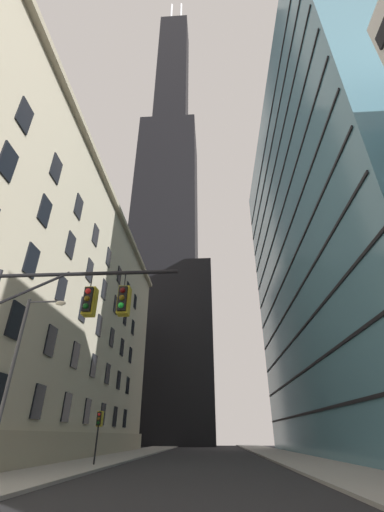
# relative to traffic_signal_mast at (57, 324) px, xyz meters

# --- Properties ---
(station_building) EXTENTS (16.07, 59.65, 29.00)m
(station_building) POSITION_rel_traffic_signal_mast_xyz_m (-14.55, 19.06, 9.17)
(station_building) COLOR #B2A88E
(station_building) RESTS_ON ground
(dark_skyscraper) EXTENTS (27.86, 27.86, 203.11)m
(dark_skyscraper) POSITION_rel_traffic_signal_mast_xyz_m (-8.28, 76.67, 54.34)
(dark_skyscraper) COLOR black
(dark_skyscraper) RESTS_ON ground
(glass_office_midrise) EXTENTS (16.25, 47.72, 50.92)m
(glass_office_midrise) POSITION_rel_traffic_signal_mast_xyz_m (23.22, 28.13, 20.15)
(glass_office_midrise) COLOR teal
(glass_office_midrise) RESTS_ON ground
(traffic_signal_mast) EXTENTS (6.99, 0.63, 7.31)m
(traffic_signal_mast) POSITION_rel_traffic_signal_mast_xyz_m (0.00, 0.00, 0.00)
(traffic_signal_mast) COLOR black
(traffic_signal_mast) RESTS_ON sidewalk_left
(traffic_light_far_left) EXTENTS (0.40, 0.63, 3.40)m
(traffic_light_far_left) POSITION_rel_traffic_signal_mast_xyz_m (-3.20, 16.03, -2.46)
(traffic_light_far_left) COLOR black
(traffic_light_far_left) RESTS_ON sidewalk_left
(street_lamppost) EXTENTS (2.15, 0.32, 8.27)m
(street_lamppost) POSITION_rel_traffic_signal_mast_xyz_m (-4.22, 5.40, -0.30)
(street_lamppost) COLOR #47474C
(street_lamppost) RESTS_ON sidewalk_left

